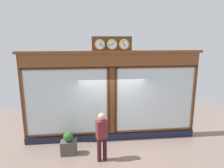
% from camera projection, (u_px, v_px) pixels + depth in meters
% --- Properties ---
extents(shop_facade, '(6.91, 0.42, 4.09)m').
position_uv_depth(shop_facade, '(112.00, 96.00, 8.08)').
color(shop_facade, '#5B3319').
rests_on(shop_facade, ground_plane).
extents(pedestrian, '(0.41, 0.32, 1.69)m').
position_uv_depth(pedestrian, '(102.00, 135.00, 6.78)').
color(pedestrian, '#3A1316').
rests_on(pedestrian, ground_plane).
extents(planter_box, '(0.56, 0.36, 0.50)m').
position_uv_depth(planter_box, '(69.00, 148.00, 7.31)').
color(planter_box, '#4C4742').
rests_on(planter_box, ground_plane).
extents(planter_shrub, '(0.35, 0.35, 0.35)m').
position_uv_depth(planter_shrub, '(68.00, 137.00, 7.21)').
color(planter_shrub, '#285623').
rests_on(planter_shrub, planter_box).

